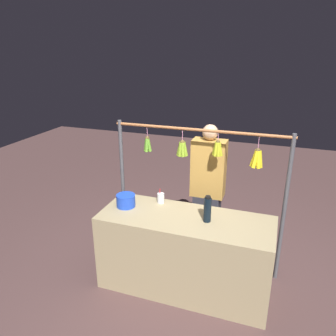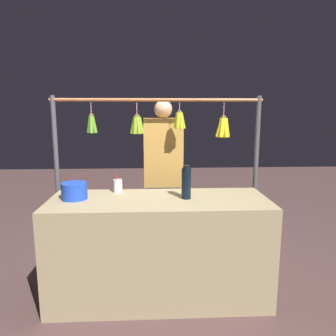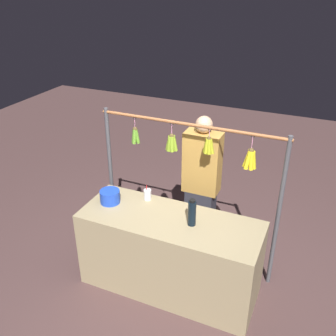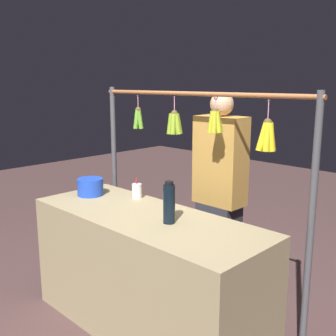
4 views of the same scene
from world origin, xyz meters
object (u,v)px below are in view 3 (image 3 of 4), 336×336
Objects in this scene: drink_cup at (148,195)px; water_bottle at (192,213)px; blue_bucket at (110,197)px; vendor_person at (201,188)px.

water_bottle is at bearing 157.66° from drink_cup.
water_bottle reaches higher than drink_cup.
drink_cup is at bearing -148.25° from blue_bucket.
vendor_person is (0.16, -0.74, -0.16)m from water_bottle.
drink_cup is at bearing 50.27° from vendor_person.
water_bottle is 0.77m from vendor_person.
water_bottle is 0.17× the size of vendor_person.
vendor_person is at bearing -129.73° from drink_cup.
drink_cup reaches higher than blue_bucket.
blue_bucket is 1.03m from vendor_person.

